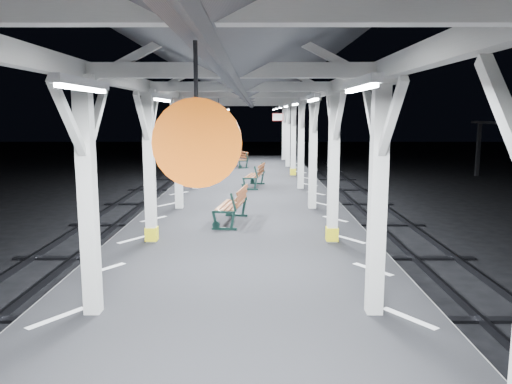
{
  "coord_description": "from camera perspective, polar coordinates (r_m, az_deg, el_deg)",
  "views": [
    {
      "loc": [
        0.33,
        -8.77,
        3.81
      ],
      "look_at": [
        0.32,
        1.48,
        2.2
      ],
      "focal_mm": 35.0,
      "sensor_mm": 36.0,
      "label": 1
    }
  ],
  "objects": [
    {
      "name": "track_right",
      "position": [
        10.61,
        26.88,
        -12.66
      ],
      "size": [
        2.2,
        60.0,
        0.16
      ],
      "color": "#2D2D33",
      "rests_on": "ground"
    },
    {
      "name": "ground",
      "position": [
        9.57,
        -1.97,
        -14.55
      ],
      "size": [
        120.0,
        120.0,
        0.0
      ],
      "primitive_type": "plane",
      "color": "black",
      "rests_on": "ground"
    },
    {
      "name": "canopy",
      "position": [
        8.79,
        -2.13,
        13.85
      ],
      "size": [
        5.4,
        49.0,
        4.65
      ],
      "color": "silver",
      "rests_on": "platform"
    },
    {
      "name": "bench_extra",
      "position": [
        26.57,
        -1.89,
        3.82
      ],
      "size": [
        1.14,
        1.63,
        0.84
      ],
      "rotation": [
        0.0,
        0.0,
        0.42
      ],
      "color": "#132D28",
      "rests_on": "platform"
    },
    {
      "name": "platform",
      "position": [
        9.38,
        -1.99,
        -11.75
      ],
      "size": [
        6.0,
        50.0,
        1.0
      ],
      "primitive_type": "cube",
      "color": "black",
      "rests_on": "ground"
    },
    {
      "name": "hazard_stripes_left",
      "position": [
        9.62,
        -16.92,
        -8.44
      ],
      "size": [
        1.0,
        48.0,
        0.01
      ],
      "primitive_type": "cube",
      "color": "silver",
      "rests_on": "platform"
    },
    {
      "name": "bench_far",
      "position": [
        19.28,
        0.05,
        1.99
      ],
      "size": [
        0.89,
        1.74,
        0.9
      ],
      "rotation": [
        0.0,
        0.0,
        -0.17
      ],
      "color": "#132D28",
      "rests_on": "platform"
    },
    {
      "name": "bench_mid",
      "position": [
        12.92,
        -2.49,
        -1.39
      ],
      "size": [
        0.87,
        1.79,
        0.93
      ],
      "rotation": [
        0.0,
        0.0,
        -0.14
      ],
      "color": "#132D28",
      "rests_on": "platform"
    },
    {
      "name": "hazard_stripes_right",
      "position": [
        9.45,
        13.19,
        -8.6
      ],
      "size": [
        1.0,
        48.0,
        0.01
      ],
      "primitive_type": "cube",
      "color": "silver",
      "rests_on": "platform"
    }
  ]
}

